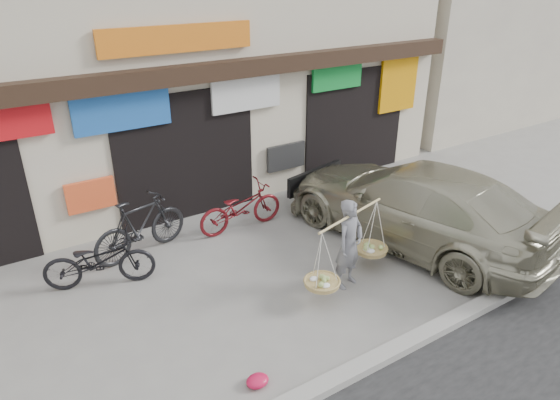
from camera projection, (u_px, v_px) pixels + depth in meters
ground at (277, 297)px, 8.19m from camera, size 70.00×70.00×0.00m
kerb at (357, 369)px, 6.64m from camera, size 70.00×0.25×0.12m
shophouse_block at (130, 35)px, 11.61m from camera, size 14.00×6.32×7.00m
neighbor_east at (482, 16)px, 18.71m from camera, size 12.00×7.00×6.40m
street_vendor at (349, 248)px, 8.22m from camera, size 1.91×0.92×1.57m
bike_0 at (99, 261)px, 8.31m from camera, size 1.91×1.18×0.95m
bike_1 at (140, 226)px, 9.18m from camera, size 2.00×1.01×1.16m
bike_2 at (241, 207)px, 10.11m from camera, size 1.84×0.65×0.96m
suv at (414, 204)px, 9.58m from camera, size 3.26×5.69×1.55m
red_bag at (257, 381)px, 6.45m from camera, size 0.31×0.25×0.14m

